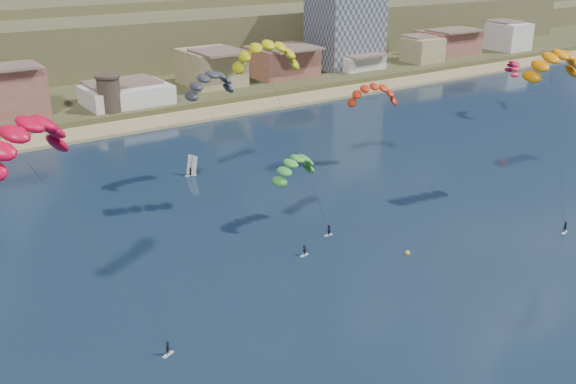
{
  "coord_description": "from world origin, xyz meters",
  "views": [
    {
      "loc": [
        -43.78,
        -33.7,
        41.34
      ],
      "look_at": [
        0.0,
        32.0,
        10.0
      ],
      "focal_mm": 41.24,
      "sensor_mm": 36.0,
      "label": 1
    }
  ],
  "objects_px": {
    "kitesurfer_green": "(295,164)",
    "kitesurfer_orange": "(554,60)",
    "kitesurfer_red": "(23,133)",
    "windsurfer": "(191,169)",
    "watchtower": "(109,93)",
    "buoy": "(408,253)",
    "apartment_tower": "(346,13)",
    "kitesurfer_yellow": "(267,52)"
  },
  "relations": [
    {
      "from": "kitesurfer_red",
      "to": "kitesurfer_green",
      "type": "relative_size",
      "value": 1.97
    },
    {
      "from": "apartment_tower",
      "to": "kitesurfer_orange",
      "type": "height_order",
      "value": "apartment_tower"
    },
    {
      "from": "kitesurfer_green",
      "to": "kitesurfer_yellow",
      "type": "bearing_deg",
      "value": 92.15
    },
    {
      "from": "watchtower",
      "to": "kitesurfer_yellow",
      "type": "xyz_separation_m",
      "value": [
        2.16,
        -65.78,
        18.59
      ]
    },
    {
      "from": "kitesurfer_green",
      "to": "kitesurfer_orange",
      "type": "bearing_deg",
      "value": -19.21
    },
    {
      "from": "watchtower",
      "to": "kitesurfer_orange",
      "type": "relative_size",
      "value": 0.32
    },
    {
      "from": "kitesurfer_yellow",
      "to": "watchtower",
      "type": "bearing_deg",
      "value": 91.88
    },
    {
      "from": "kitesurfer_yellow",
      "to": "kitesurfer_green",
      "type": "xyz_separation_m",
      "value": [
        0.26,
        -6.85,
        -15.31
      ]
    },
    {
      "from": "kitesurfer_yellow",
      "to": "apartment_tower",
      "type": "bearing_deg",
      "value": 45.7
    },
    {
      "from": "apartment_tower",
      "to": "watchtower",
      "type": "distance_m",
      "value": 82.02
    },
    {
      "from": "watchtower",
      "to": "windsurfer",
      "type": "distance_m",
      "value": 44.93
    },
    {
      "from": "watchtower",
      "to": "kitesurfer_red",
      "type": "height_order",
      "value": "kitesurfer_red"
    },
    {
      "from": "kitesurfer_orange",
      "to": "kitesurfer_green",
      "type": "distance_m",
      "value": 43.03
    },
    {
      "from": "kitesurfer_orange",
      "to": "watchtower",
      "type": "bearing_deg",
      "value": 115.5
    },
    {
      "from": "windsurfer",
      "to": "buoy",
      "type": "relative_size",
      "value": 5.02
    },
    {
      "from": "kitesurfer_red",
      "to": "kitesurfer_orange",
      "type": "relative_size",
      "value": 1.02
    },
    {
      "from": "windsurfer",
      "to": "buoy",
      "type": "height_order",
      "value": "windsurfer"
    },
    {
      "from": "kitesurfer_orange",
      "to": "buoy",
      "type": "xyz_separation_m",
      "value": [
        -31.24,
        -3.24,
        -22.79
      ]
    },
    {
      "from": "watchtower",
      "to": "kitesurfer_orange",
      "type": "distance_m",
      "value": 96.81
    },
    {
      "from": "kitesurfer_yellow",
      "to": "kitesurfer_green",
      "type": "height_order",
      "value": "kitesurfer_yellow"
    },
    {
      "from": "kitesurfer_yellow",
      "to": "buoy",
      "type": "height_order",
      "value": "kitesurfer_yellow"
    },
    {
      "from": "watchtower",
      "to": "kitesurfer_green",
      "type": "bearing_deg",
      "value": -88.1
    },
    {
      "from": "buoy",
      "to": "kitesurfer_red",
      "type": "bearing_deg",
      "value": 171.67
    },
    {
      "from": "windsurfer",
      "to": "kitesurfer_orange",
      "type": "bearing_deg",
      "value": -44.53
    },
    {
      "from": "kitesurfer_orange",
      "to": "buoy",
      "type": "height_order",
      "value": "kitesurfer_orange"
    },
    {
      "from": "kitesurfer_yellow",
      "to": "kitesurfer_orange",
      "type": "height_order",
      "value": "kitesurfer_yellow"
    },
    {
      "from": "kitesurfer_green",
      "to": "windsurfer",
      "type": "relative_size",
      "value": 3.68
    },
    {
      "from": "buoy",
      "to": "apartment_tower",
      "type": "bearing_deg",
      "value": 55.82
    },
    {
      "from": "kitesurfer_green",
      "to": "windsurfer",
      "type": "bearing_deg",
      "value": 97.15
    },
    {
      "from": "watchtower",
      "to": "buoy",
      "type": "xyz_separation_m",
      "value": [
        9.82,
        -89.33,
        -6.24
      ]
    },
    {
      "from": "kitesurfer_red",
      "to": "kitesurfer_yellow",
      "type": "distance_m",
      "value": 41.84
    },
    {
      "from": "apartment_tower",
      "to": "kitesurfer_orange",
      "type": "distance_m",
      "value": 107.52
    },
    {
      "from": "kitesurfer_yellow",
      "to": "buoy",
      "type": "xyz_separation_m",
      "value": [
        7.66,
        -23.56,
        -24.83
      ]
    },
    {
      "from": "watchtower",
      "to": "kitesurfer_red",
      "type": "xyz_separation_m",
      "value": [
        -36.11,
        -82.61,
        16.76
      ]
    },
    {
      "from": "kitesurfer_red",
      "to": "buoy",
      "type": "relative_size",
      "value": 36.44
    },
    {
      "from": "kitesurfer_red",
      "to": "kitesurfer_yellow",
      "type": "relative_size",
      "value": 0.95
    },
    {
      "from": "apartment_tower",
      "to": "windsurfer",
      "type": "bearing_deg",
      "value": -144.14
    },
    {
      "from": "apartment_tower",
      "to": "buoy",
      "type": "bearing_deg",
      "value": -124.18
    },
    {
      "from": "kitesurfer_orange",
      "to": "windsurfer",
      "type": "xyz_separation_m",
      "value": [
        -42.16,
        41.48,
        -21.74
      ]
    },
    {
      "from": "kitesurfer_red",
      "to": "windsurfer",
      "type": "height_order",
      "value": "kitesurfer_red"
    },
    {
      "from": "kitesurfer_yellow",
      "to": "buoy",
      "type": "relative_size",
      "value": 38.3
    },
    {
      "from": "kitesurfer_orange",
      "to": "buoy",
      "type": "bearing_deg",
      "value": -174.08
    }
  ]
}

